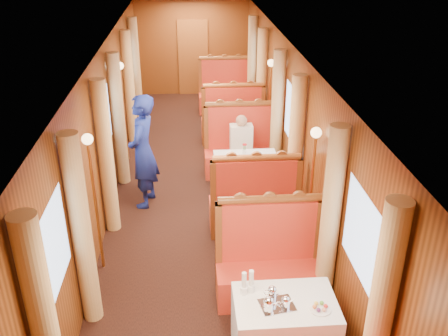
{
  "coord_description": "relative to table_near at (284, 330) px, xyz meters",
  "views": [
    {
      "loc": [
        -0.17,
        -7.4,
        4.19
      ],
      "look_at": [
        0.31,
        -0.97,
        1.05
      ],
      "focal_mm": 40.0,
      "sensor_mm": 36.0,
      "label": 1
    }
  ],
  "objects": [
    {
      "name": "curtain_left_mid_b",
      "position": [
        -2.13,
        4.28,
        0.8
      ],
      "size": [
        0.22,
        0.22,
        2.35
      ],
      "primitive_type": "cylinder",
      "color": "#E4BA74",
      "rests_on": "floor"
    },
    {
      "name": "curtain_left_near_b",
      "position": [
        -2.13,
        0.78,
        0.8
      ],
      "size": [
        0.22,
        0.22,
        2.35
      ],
      "primitive_type": "cylinder",
      "color": "#E4BA74",
      "rests_on": "floor"
    },
    {
      "name": "cup_outboard",
      "position": [
        -0.33,
        0.18,
        0.48
      ],
      "size": [
        0.08,
        0.08,
        0.26
      ],
      "rotation": [
        0.0,
        0.0,
        0.25
      ],
      "color": "white",
      "rests_on": "table_near"
    },
    {
      "name": "cup_inboard",
      "position": [
        -0.41,
        0.16,
        0.48
      ],
      "size": [
        0.08,
        0.08,
        0.26
      ],
      "rotation": [
        0.0,
        0.0,
        0.07
      ],
      "color": "white",
      "rests_on": "table_near"
    },
    {
      "name": "curtain_right_far_a",
      "position": [
        0.63,
        6.22,
        0.8
      ],
      "size": [
        0.22,
        0.22,
        2.35
      ],
      "primitive_type": "cylinder",
      "color": "#E4BA74",
      "rests_on": "floor"
    },
    {
      "name": "steward",
      "position": [
        -1.67,
        3.45,
        0.57
      ],
      "size": [
        0.58,
        0.76,
        1.88
      ],
      "primitive_type": "imported",
      "rotation": [
        0.0,
        0.0,
        -1.77
      ],
      "color": "navy",
      "rests_on": "floor"
    },
    {
      "name": "wall_far",
      "position": [
        -0.75,
        9.5,
        0.88
      ],
      "size": [
        3.0,
        0.01,
        2.5
      ],
      "primitive_type": null,
      "rotation": [
        1.57,
        0.0,
        0.0
      ],
      "color": "brown",
      "rests_on": "floor"
    },
    {
      "name": "window_right_far",
      "position": [
        0.74,
        7.0,
        1.07
      ],
      "size": [
        0.01,
        1.2,
        0.9
      ],
      "primitive_type": null,
      "rotation": [
        1.57,
        0.0,
        -1.57
      ],
      "color": "#8EADD6",
      "rests_on": "wall_right"
    },
    {
      "name": "sconce_right_aft",
      "position": [
        0.65,
        5.25,
        1.01
      ],
      "size": [
        0.14,
        0.14,
        1.95
      ],
      "color": "#BF8C3F",
      "rests_on": "floor"
    },
    {
      "name": "window_left_near",
      "position": [
        -2.24,
        0.0,
        1.07
      ],
      "size": [
        0.01,
        1.2,
        0.9
      ],
      "primitive_type": null,
      "rotation": [
        1.57,
        0.0,
        1.57
      ],
      "color": "#8EADD6",
      "rests_on": "wall_left"
    },
    {
      "name": "tea_tray",
      "position": [
        -0.1,
        -0.05,
        0.38
      ],
      "size": [
        0.38,
        0.31,
        0.01
      ],
      "primitive_type": "cube",
      "rotation": [
        0.0,
        0.0,
        0.17
      ],
      "color": "silver",
      "rests_on": "table_near"
    },
    {
      "name": "window_left_far",
      "position": [
        -2.24,
        7.0,
        1.07
      ],
      "size": [
        0.01,
        1.2,
        0.9
      ],
      "primitive_type": null,
      "rotation": [
        1.57,
        0.0,
        1.57
      ],
      "color": "#8EADD6",
      "rests_on": "wall_left"
    },
    {
      "name": "wall_right",
      "position": [
        0.75,
        3.5,
        0.88
      ],
      "size": [
        0.01,
        12.0,
        2.5
      ],
      "primitive_type": null,
      "rotation": [
        1.57,
        0.0,
        -1.57
      ],
      "color": "brown",
      "rests_on": "floor"
    },
    {
      "name": "sconce_left_fore",
      "position": [
        -2.15,
        1.75,
        1.01
      ],
      "size": [
        0.14,
        0.14,
        1.95
      ],
      "color": "#BF8C3F",
      "rests_on": "floor"
    },
    {
      "name": "fruit_plate",
      "position": [
        0.32,
        -0.14,
        0.39
      ],
      "size": [
        0.22,
        0.22,
        0.05
      ],
      "rotation": [
        0.0,
        0.0,
        -0.36
      ],
      "color": "white",
      "rests_on": "table_near"
    },
    {
      "name": "teapot_right",
      "position": [
        -0.02,
        -0.1,
        0.43
      ],
      "size": [
        0.17,
        0.14,
        0.12
      ],
      "primitive_type": null,
      "rotation": [
        0.0,
        0.0,
        0.31
      ],
      "color": "silver",
      "rests_on": "tea_tray"
    },
    {
      "name": "table_far",
      "position": [
        0.0,
        7.0,
        0.0
      ],
      "size": [
        1.05,
        0.72,
        0.75
      ],
      "primitive_type": "cube",
      "color": "white",
      "rests_on": "floor"
    },
    {
      "name": "rose_vase_mid",
      "position": [
        -0.03,
        3.52,
        0.55
      ],
      "size": [
        0.06,
        0.06,
        0.36
      ],
      "rotation": [
        0.0,
        0.0,
        -0.28
      ],
      "color": "silver",
      "rests_on": "table_mid"
    },
    {
      "name": "window_right_near",
      "position": [
        0.74,
        0.0,
        1.07
      ],
      "size": [
        0.01,
        1.2,
        0.9
      ],
      "primitive_type": null,
      "rotation": [
        1.57,
        0.0,
        -1.57
      ],
      "color": "#8EADD6",
      "rests_on": "wall_right"
    },
    {
      "name": "teapot_left",
      "position": [
        -0.2,
        -0.14,
        0.44
      ],
      "size": [
        0.19,
        0.15,
        0.14
      ],
      "primitive_type": null,
      "rotation": [
        0.0,
        0.0,
        0.16
      ],
      "color": "silver",
      "rests_on": "tea_tray"
    },
    {
      "name": "curtain_right_near_b",
      "position": [
        0.63,
        0.78,
        0.8
      ],
      "size": [
        0.22,
        0.22,
        2.35
      ],
      "primitive_type": "cylinder",
      "color": "#E4BA74",
      "rests_on": "floor"
    },
    {
      "name": "doorway_far",
      "position": [
        -0.75,
        9.47,
        0.62
      ],
      "size": [
        0.8,
        0.04,
        2.0
      ],
      "primitive_type": "cube",
      "color": "brown",
      "rests_on": "floor"
    },
    {
      "name": "floor",
      "position": [
        -0.75,
        3.5,
        -0.38
      ],
      "size": [
        3.0,
        12.0,
        0.01
      ],
      "primitive_type": null,
      "color": "black",
      "rests_on": "ground"
    },
    {
      "name": "table_near",
      "position": [
        0.0,
        0.0,
        0.0
      ],
      "size": [
        1.05,
        0.72,
        0.75
      ],
      "primitive_type": "cube",
      "color": "white",
      "rests_on": "floor"
    },
    {
      "name": "table_mid",
      "position": [
        0.0,
        3.5,
        0.0
      ],
      "size": [
        1.05,
        0.72,
        0.75
      ],
      "primitive_type": "cube",
      "color": "white",
      "rests_on": "floor"
    },
    {
      "name": "banquette_mid_aft",
      "position": [
        0.0,
        4.51,
        0.05
      ],
      "size": [
        1.3,
        0.55,
        1.34
      ],
      "color": "red",
      "rests_on": "floor"
    },
    {
      "name": "curtain_right_near_a",
      "position": [
        0.63,
        -0.78,
        0.8
      ],
      "size": [
        0.22,
        0.22,
        2.35
      ],
      "primitive_type": "cylinder",
      "color": "#E4BA74",
      "rests_on": "floor"
    },
    {
      "name": "passenger",
      "position": [
        -0.0,
        4.25,
        0.37
      ],
      "size": [
        0.4,
        0.44,
        0.76
      ],
      "color": "beige",
      "rests_on": "banquette_mid_aft"
    },
    {
      "name": "curtain_right_far_b",
      "position": [
        0.63,
        7.78,
        0.8
      ],
      "size": [
        0.22,
        0.22,
        2.35
      ],
      "primitive_type": "cylinder",
      "color": "#E4BA74",
      "rests_on": "floor"
    },
    {
      "name": "rose_vase_far",
      "position": [
        -0.03,
        6.97,
        0.55
      ],
      "size": [
        0.06,
        0.06,
        0.36
      ],
      "rotation": [
        0.0,
        0.0,
        -0.15
      ],
      "color": "silver",
      "rests_on": "table_far"
    },
    {
      "name": "ceiling",
      "position": [
        -0.75,
        3.5,
        2.12
      ],
      "size": [
        3.0,
        12.0,
        0.01
      ],
      "primitive_type": null,
      "rotation": [
        3.14,
        0.0,
        0.0
      ],
      "color": "silver",
      "rests_on": "wall_left"
    },
    {
      "name": "wall_left",
      "position": [
        -2.25,
        3.5,
        0.88
      ],
      "size": [
        0.01,
        12.0,
        2.5
      ],
      "primitive_type": null,
      "rotation": [
        1.57,
        0.0,
        1.57
      ],
      "color": "brown",
      "rests_on": "floor"
    },
    {
      "name": "teapot_back",
      "position": [
        -0.14,
        0.04,
        0.44
      ],
      "size": [
        0.18,
        0.15,
        0.13
      ],
      "primitive_type": null,
      "rotation": [
        0.0,
        0.0,
        -0.27
      ],
      "color": "silver",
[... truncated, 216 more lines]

